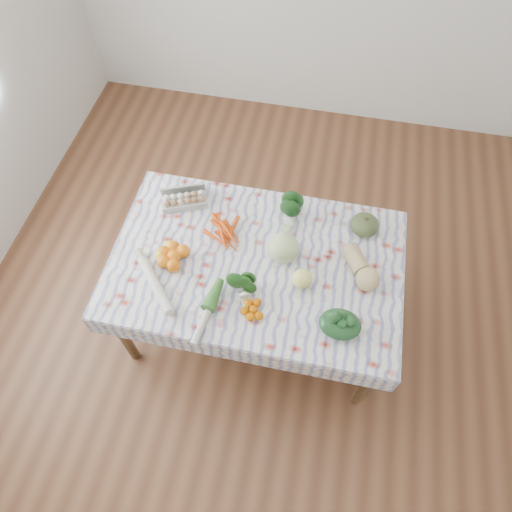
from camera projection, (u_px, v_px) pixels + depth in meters
The scene contains 16 objects.
ground at pixel (256, 317), 3.23m from camera, with size 4.50×4.50×0.00m, color brown.
dining_table at pixel (256, 269), 2.66m from camera, with size 1.60×1.00×0.75m.
tablecloth at pixel (256, 262), 2.59m from camera, with size 1.66×1.06×0.01m, color white.
egg_carton at pixel (185, 201), 2.77m from camera, with size 0.28×0.11×0.07m, color #B4B4AE.
carrot_bunch at pixel (224, 232), 2.67m from camera, with size 0.22×0.20×0.04m, color #DE4509.
kale_bunch at pixel (292, 212), 2.68m from camera, with size 0.17×0.15×0.15m, color #153E14.
kabocha_squash at pixel (365, 225), 2.66m from camera, with size 0.17×0.17×0.11m, color #41502A.
cabbage at pixel (283, 248), 2.53m from camera, with size 0.18×0.18×0.18m, color #B3CA85.
butternut_squash at pixel (361, 267), 2.49m from camera, with size 0.13×0.28×0.13m, color tan.
orange_cluster at pixel (174, 256), 2.56m from camera, with size 0.24×0.24×0.08m, color orange.
broccoli at pixel (243, 287), 2.44m from camera, with size 0.14×0.14×0.10m, color #1D4D16.
mandarin_cluster at pixel (253, 309), 2.40m from camera, with size 0.16×0.16×0.05m, color #D16300.
grapefruit at pixel (302, 279), 2.47m from camera, with size 0.11×0.11×0.11m, color #F1E871.
spinach_bag at pixel (340, 324), 2.33m from camera, with size 0.22×0.17×0.10m, color #143617.
daikon at pixel (156, 285), 2.48m from camera, with size 0.06×0.06×0.40m, color beige.
leek at pixel (207, 313), 2.40m from camera, with size 0.04×0.04×0.37m, color silver.
Camera 1 is at (0.27, -1.32, 2.97)m, focal length 32.00 mm.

